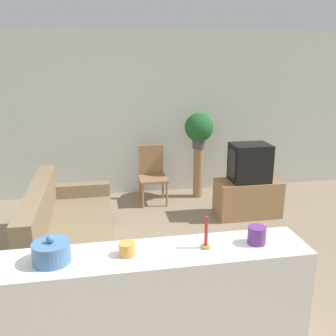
{
  "coord_description": "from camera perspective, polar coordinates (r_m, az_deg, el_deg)",
  "views": [
    {
      "loc": [
        -0.23,
        -2.77,
        2.23
      ],
      "look_at": [
        0.63,
        1.9,
        0.85
      ],
      "focal_mm": 40.0,
      "sensor_mm": 36.0,
      "label": 1
    }
  ],
  "objects": [
    {
      "name": "couch",
      "position": [
        4.54,
        -14.97,
        -9.69
      ],
      "size": [
        0.91,
        1.97,
        0.86
      ],
      "color": "#847051",
      "rests_on": "ground_plane"
    },
    {
      "name": "plant_stand",
      "position": [
        6.25,
        4.59,
        -0.69
      ],
      "size": [
        0.16,
        0.16,
        0.84
      ],
      "color": "#9E754C",
      "rests_on": "ground_plane"
    },
    {
      "name": "ground_plane",
      "position": [
        3.56,
        -4.83,
        -22.63
      ],
      "size": [
        14.0,
        14.0,
        0.0
      ],
      "primitive_type": "plane",
      "color": "gray"
    },
    {
      "name": "potted_plant",
      "position": [
        6.08,
        4.75,
        6.07
      ],
      "size": [
        0.46,
        0.46,
        0.57
      ],
      "color": "#4C4C51",
      "rests_on": "plant_stand"
    },
    {
      "name": "wooden_chair",
      "position": [
        6.01,
        -2.43,
        -0.66
      ],
      "size": [
        0.44,
        0.44,
        0.91
      ],
      "color": "#9E754C",
      "rests_on": "ground_plane"
    },
    {
      "name": "television",
      "position": [
        5.47,
        12.31,
        0.81
      ],
      "size": [
        0.55,
        0.42,
        0.54
      ],
      "color": "black",
      "rests_on": "tv_stand"
    },
    {
      "name": "tv_stand",
      "position": [
        5.64,
        12.04,
        -4.51
      ],
      "size": [
        0.93,
        0.46,
        0.54
      ],
      "color": "#9E754C",
      "rests_on": "ground_plane"
    },
    {
      "name": "candle_jar",
      "position": [
        2.59,
        -6.28,
        -12.17
      ],
      "size": [
        0.11,
        0.11,
        0.09
      ],
      "color": "gold",
      "rests_on": "foreground_counter"
    },
    {
      "name": "candlestick",
      "position": [
        2.66,
        5.81,
        -10.55
      ],
      "size": [
        0.07,
        0.07,
        0.24
      ],
      "color": "#B7933D",
      "rests_on": "foreground_counter"
    },
    {
      "name": "decorative_bowl",
      "position": [
        2.6,
        -17.33,
        -12.13
      ],
      "size": [
        0.25,
        0.25,
        0.19
      ],
      "color": "#4C7AAD",
      "rests_on": "foreground_counter"
    },
    {
      "name": "wall_back",
      "position": [
        6.26,
        -8.35,
        7.94
      ],
      "size": [
        9.0,
        0.06,
        2.7
      ],
      "color": "silver",
      "rests_on": "ground_plane"
    },
    {
      "name": "coffee_tin",
      "position": [
        2.79,
        13.38,
        -9.91
      ],
      "size": [
        0.13,
        0.13,
        0.13
      ],
      "color": "#66337F",
      "rests_on": "foreground_counter"
    },
    {
      "name": "foreground_counter",
      "position": [
        2.88,
        -4.0,
        -21.25
      ],
      "size": [
        2.38,
        0.44,
        0.96
      ],
      "color": "white",
      "rests_on": "ground_plane"
    }
  ]
}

